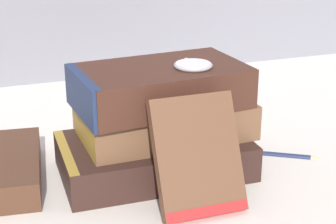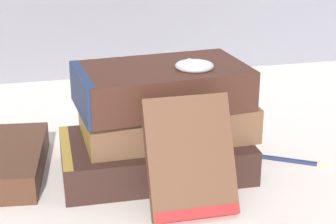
{
  "view_description": "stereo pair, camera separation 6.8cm",
  "coord_description": "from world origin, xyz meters",
  "px_view_note": "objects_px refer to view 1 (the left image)",
  "views": [
    {
      "loc": [
        -0.22,
        -0.59,
        0.34
      ],
      "look_at": [
        0.0,
        0.03,
        0.09
      ],
      "focal_mm": 60.0,
      "sensor_mm": 36.0,
      "label": 1
    },
    {
      "loc": [
        -0.15,
        -0.61,
        0.34
      ],
      "look_at": [
        0.0,
        0.03,
        0.09
      ],
      "focal_mm": 60.0,
      "sensor_mm": 36.0,
      "label": 2
    }
  ],
  "objects_px": {
    "reading_glasses": "(114,132)",
    "pocket_watch": "(193,65)",
    "book_leaning_front": "(198,160)",
    "fountain_pen": "(271,152)",
    "book_flat_bottom": "(150,157)",
    "book_flat_top": "(154,87)",
    "book_flat_middle": "(160,119)"
  },
  "relations": [
    {
      "from": "pocket_watch",
      "to": "fountain_pen",
      "type": "height_order",
      "value": "pocket_watch"
    },
    {
      "from": "book_leaning_front",
      "to": "pocket_watch",
      "type": "relative_size",
      "value": 2.54
    },
    {
      "from": "book_leaning_front",
      "to": "reading_glasses",
      "type": "height_order",
      "value": "book_leaning_front"
    },
    {
      "from": "book_flat_top",
      "to": "reading_glasses",
      "type": "height_order",
      "value": "book_flat_top"
    },
    {
      "from": "book_flat_bottom",
      "to": "pocket_watch",
      "type": "relative_size",
      "value": 4.71
    },
    {
      "from": "reading_glasses",
      "to": "fountain_pen",
      "type": "relative_size",
      "value": 0.79
    },
    {
      "from": "book_flat_middle",
      "to": "fountain_pen",
      "type": "xyz_separation_m",
      "value": [
        0.16,
        -0.02,
        -0.06
      ]
    },
    {
      "from": "pocket_watch",
      "to": "fountain_pen",
      "type": "xyz_separation_m",
      "value": [
        0.12,
        0.0,
        -0.14
      ]
    },
    {
      "from": "book_flat_bottom",
      "to": "pocket_watch",
      "type": "bearing_deg",
      "value": -9.13
    },
    {
      "from": "book_leaning_front",
      "to": "reading_glasses",
      "type": "bearing_deg",
      "value": 98.41
    },
    {
      "from": "book_flat_top",
      "to": "pocket_watch",
      "type": "height_order",
      "value": "pocket_watch"
    },
    {
      "from": "fountain_pen",
      "to": "book_flat_bottom",
      "type": "bearing_deg",
      "value": -149.86
    },
    {
      "from": "book_flat_bottom",
      "to": "fountain_pen",
      "type": "xyz_separation_m",
      "value": [
        0.18,
        -0.0,
        -0.02
      ]
    },
    {
      "from": "book_flat_bottom",
      "to": "fountain_pen",
      "type": "bearing_deg",
      "value": -0.54
    },
    {
      "from": "book_flat_bottom",
      "to": "pocket_watch",
      "type": "height_order",
      "value": "pocket_watch"
    },
    {
      "from": "book_flat_bottom",
      "to": "book_flat_top",
      "type": "height_order",
      "value": "book_flat_top"
    },
    {
      "from": "book_flat_top",
      "to": "book_flat_bottom",
      "type": "bearing_deg",
      "value": -148.14
    },
    {
      "from": "book_flat_middle",
      "to": "fountain_pen",
      "type": "bearing_deg",
      "value": -8.56
    },
    {
      "from": "book_flat_middle",
      "to": "fountain_pen",
      "type": "relative_size",
      "value": 1.75
    },
    {
      "from": "reading_glasses",
      "to": "book_leaning_front",
      "type": "bearing_deg",
      "value": -61.58
    },
    {
      "from": "reading_glasses",
      "to": "pocket_watch",
      "type": "bearing_deg",
      "value": -46.76
    },
    {
      "from": "book_flat_top",
      "to": "reading_glasses",
      "type": "distance_m",
      "value": 0.18
    },
    {
      "from": "book_leaning_front",
      "to": "pocket_watch",
      "type": "bearing_deg",
      "value": 72.31
    },
    {
      "from": "reading_glasses",
      "to": "book_flat_middle",
      "type": "bearing_deg",
      "value": -56.39
    },
    {
      "from": "book_flat_bottom",
      "to": "reading_glasses",
      "type": "xyz_separation_m",
      "value": [
        -0.01,
        0.15,
        -0.02
      ]
    },
    {
      "from": "book_leaning_front",
      "to": "reading_glasses",
      "type": "xyz_separation_m",
      "value": [
        -0.04,
        0.25,
        -0.06
      ]
    },
    {
      "from": "book_flat_middle",
      "to": "pocket_watch",
      "type": "bearing_deg",
      "value": -36.35
    },
    {
      "from": "book_flat_middle",
      "to": "pocket_watch",
      "type": "height_order",
      "value": "pocket_watch"
    },
    {
      "from": "book_flat_top",
      "to": "reading_glasses",
      "type": "xyz_separation_m",
      "value": [
        -0.02,
        0.14,
        -0.12
      ]
    },
    {
      "from": "book_flat_top",
      "to": "book_leaning_front",
      "type": "relative_size",
      "value": 1.66
    },
    {
      "from": "book_flat_bottom",
      "to": "pocket_watch",
      "type": "distance_m",
      "value": 0.13
    },
    {
      "from": "book_flat_middle",
      "to": "book_leaning_front",
      "type": "xyz_separation_m",
      "value": [
        0.01,
        -0.12,
        -0.01
      ]
    }
  ]
}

